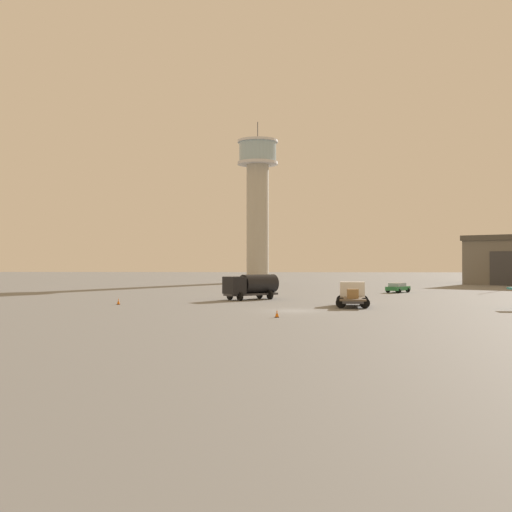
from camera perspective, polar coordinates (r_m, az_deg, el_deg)
ground_plane at (r=55.55m, az=3.43°, el=-5.09°), size 400.00×400.00×0.00m
control_tower at (r=132.69m, az=0.15°, el=5.51°), size 8.67×8.67×34.50m
truck_fuel_tanker_black at (r=71.77m, az=-0.41°, el=-2.73°), size 6.52×5.86×2.92m
truck_flatbed_white at (r=62.20m, az=8.92°, el=-3.51°), size 3.66×7.04×2.35m
car_green at (r=89.98m, az=13.00°, el=-2.85°), size 4.04×4.58×1.37m
traffic_cone_near_left at (r=48.90m, az=1.96°, el=-5.35°), size 0.36×0.36×0.63m
traffic_cone_near_right at (r=64.89m, az=-12.62°, el=-4.13°), size 0.36×0.36×0.65m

